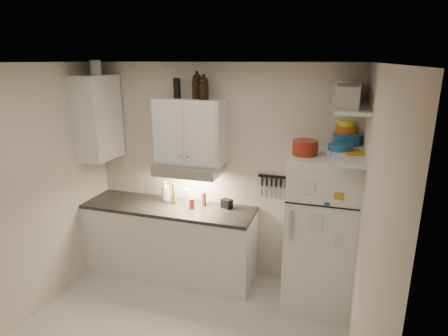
% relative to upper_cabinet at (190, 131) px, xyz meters
% --- Properties ---
extents(ceiling, '(3.20, 3.00, 0.02)m').
position_rel_upper_cabinet_xyz_m(ceiling, '(0.30, -1.33, 0.78)').
color(ceiling, white).
rests_on(ceiling, ground).
extents(back_wall, '(3.20, 0.02, 2.60)m').
position_rel_upper_cabinet_xyz_m(back_wall, '(0.30, 0.18, -0.53)').
color(back_wall, beige).
rests_on(back_wall, ground).
extents(left_wall, '(0.02, 3.00, 2.60)m').
position_rel_upper_cabinet_xyz_m(left_wall, '(-1.31, -1.33, -0.53)').
color(left_wall, beige).
rests_on(left_wall, ground).
extents(right_wall, '(0.02, 3.00, 2.60)m').
position_rel_upper_cabinet_xyz_m(right_wall, '(1.91, -1.33, -0.53)').
color(right_wall, beige).
rests_on(right_wall, ground).
extents(base_cabinet, '(2.10, 0.60, 0.88)m').
position_rel_upper_cabinet_xyz_m(base_cabinet, '(-0.25, -0.14, -1.39)').
color(base_cabinet, white).
rests_on(base_cabinet, floor).
extents(countertop, '(2.10, 0.62, 0.04)m').
position_rel_upper_cabinet_xyz_m(countertop, '(-0.25, -0.14, -0.93)').
color(countertop, '#2B2925').
rests_on(countertop, base_cabinet).
extents(upper_cabinet, '(0.80, 0.33, 0.75)m').
position_rel_upper_cabinet_xyz_m(upper_cabinet, '(0.00, 0.00, 0.00)').
color(upper_cabinet, white).
rests_on(upper_cabinet, back_wall).
extents(side_cabinet, '(0.33, 0.55, 1.00)m').
position_rel_upper_cabinet_xyz_m(side_cabinet, '(-1.14, -0.14, 0.12)').
color(side_cabinet, white).
rests_on(side_cabinet, left_wall).
extents(range_hood, '(0.76, 0.46, 0.12)m').
position_rel_upper_cabinet_xyz_m(range_hood, '(0.00, -0.06, -0.44)').
color(range_hood, silver).
rests_on(range_hood, back_wall).
extents(fridge, '(0.70, 0.68, 1.70)m').
position_rel_upper_cabinet_xyz_m(fridge, '(1.55, -0.18, -0.98)').
color(fridge, white).
rests_on(fridge, floor).
extents(shelf_hi, '(0.30, 0.95, 0.03)m').
position_rel_upper_cabinet_xyz_m(shelf_hi, '(1.75, -0.31, 0.38)').
color(shelf_hi, white).
rests_on(shelf_hi, right_wall).
extents(shelf_lo, '(0.30, 0.95, 0.03)m').
position_rel_upper_cabinet_xyz_m(shelf_lo, '(1.75, -0.31, -0.07)').
color(shelf_lo, white).
rests_on(shelf_lo, right_wall).
extents(knife_strip, '(0.42, 0.02, 0.03)m').
position_rel_upper_cabinet_xyz_m(knife_strip, '(1.00, 0.15, -0.51)').
color(knife_strip, black).
rests_on(knife_strip, back_wall).
extents(dutch_oven, '(0.34, 0.34, 0.15)m').
position_rel_upper_cabinet_xyz_m(dutch_oven, '(1.34, -0.23, -0.05)').
color(dutch_oven, maroon).
rests_on(dutch_oven, fridge).
extents(book_stack, '(0.28, 0.31, 0.08)m').
position_rel_upper_cabinet_xyz_m(book_stack, '(1.80, -0.32, -0.08)').
color(book_stack, orange).
rests_on(book_stack, fridge).
extents(spice_jar, '(0.07, 0.07, 0.10)m').
position_rel_upper_cabinet_xyz_m(spice_jar, '(1.58, -0.22, -0.07)').
color(spice_jar, silver).
rests_on(spice_jar, fridge).
extents(stock_pot, '(0.38, 0.38, 0.21)m').
position_rel_upper_cabinet_xyz_m(stock_pot, '(1.68, -0.04, 0.50)').
color(stock_pot, silver).
rests_on(stock_pot, shelf_hi).
extents(tin_a, '(0.25, 0.23, 0.21)m').
position_rel_upper_cabinet_xyz_m(tin_a, '(1.69, -0.33, 0.49)').
color(tin_a, '#AAAAAD').
rests_on(tin_a, shelf_hi).
extents(tin_b, '(0.21, 0.21, 0.19)m').
position_rel_upper_cabinet_xyz_m(tin_b, '(1.70, -0.60, 0.49)').
color(tin_b, '#AAAAAD').
rests_on(tin_b, shelf_hi).
extents(bowl_teal, '(0.28, 0.28, 0.11)m').
position_rel_upper_cabinet_xyz_m(bowl_teal, '(1.73, 0.05, 0.01)').
color(bowl_teal, '#195A8A').
rests_on(bowl_teal, shelf_lo).
extents(bowl_orange, '(0.22, 0.22, 0.07)m').
position_rel_upper_cabinet_xyz_m(bowl_orange, '(1.72, 0.14, 0.10)').
color(bowl_orange, '#E45A15').
rests_on(bowl_orange, bowl_teal).
extents(bowl_yellow, '(0.18, 0.18, 0.06)m').
position_rel_upper_cabinet_xyz_m(bowl_yellow, '(1.72, 0.14, 0.16)').
color(bowl_yellow, yellow).
rests_on(bowl_yellow, bowl_orange).
extents(plates, '(0.25, 0.25, 0.06)m').
position_rel_upper_cabinet_xyz_m(plates, '(1.68, -0.24, -0.02)').
color(plates, '#195A8A').
rests_on(plates, shelf_lo).
extents(growler_a, '(0.16, 0.16, 0.28)m').
position_rel_upper_cabinet_xyz_m(growler_a, '(0.09, 0.02, 0.52)').
color(growler_a, black).
rests_on(growler_a, upper_cabinet).
extents(growler_b, '(0.13, 0.13, 0.25)m').
position_rel_upper_cabinet_xyz_m(growler_b, '(0.20, -0.05, 0.50)').
color(growler_b, black).
rests_on(growler_b, upper_cabinet).
extents(thermos_a, '(0.09, 0.09, 0.21)m').
position_rel_upper_cabinet_xyz_m(thermos_a, '(-0.13, -0.01, 0.48)').
color(thermos_a, black).
rests_on(thermos_a, upper_cabinet).
extents(thermos_b, '(0.09, 0.09, 0.23)m').
position_rel_upper_cabinet_xyz_m(thermos_b, '(-0.15, 0.01, 0.49)').
color(thermos_b, black).
rests_on(thermos_b, upper_cabinet).
extents(side_jar, '(0.13, 0.13, 0.17)m').
position_rel_upper_cabinet_xyz_m(side_jar, '(-1.10, -0.14, 0.71)').
color(side_jar, silver).
rests_on(side_jar, side_cabinet).
extents(soap_bottle, '(0.14, 0.14, 0.29)m').
position_rel_upper_cabinet_xyz_m(soap_bottle, '(-0.35, 0.01, -0.76)').
color(soap_bottle, white).
rests_on(soap_bottle, countertop).
extents(pepper_mill, '(0.07, 0.07, 0.17)m').
position_rel_upper_cabinet_xyz_m(pepper_mill, '(0.16, 0.00, -0.82)').
color(pepper_mill, brown).
rests_on(pepper_mill, countertop).
extents(oil_bottle, '(0.06, 0.06, 0.26)m').
position_rel_upper_cabinet_xyz_m(oil_bottle, '(-0.21, -0.05, -0.77)').
color(oil_bottle, '#476519').
rests_on(oil_bottle, countertop).
extents(vinegar_bottle, '(0.06, 0.06, 0.23)m').
position_rel_upper_cabinet_xyz_m(vinegar_bottle, '(-0.21, -0.03, -0.79)').
color(vinegar_bottle, black).
rests_on(vinegar_bottle, countertop).
extents(clear_bottle, '(0.09, 0.09, 0.20)m').
position_rel_upper_cabinet_xyz_m(clear_bottle, '(-0.05, -0.03, -0.80)').
color(clear_bottle, silver).
rests_on(clear_bottle, countertop).
extents(red_jar, '(0.07, 0.07, 0.12)m').
position_rel_upper_cabinet_xyz_m(red_jar, '(0.05, -0.12, -0.84)').
color(red_jar, maroon).
rests_on(red_jar, countertop).
extents(caddy, '(0.15, 0.13, 0.11)m').
position_rel_upper_cabinet_xyz_m(caddy, '(0.44, 0.02, -0.85)').
color(caddy, black).
rests_on(caddy, countertop).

